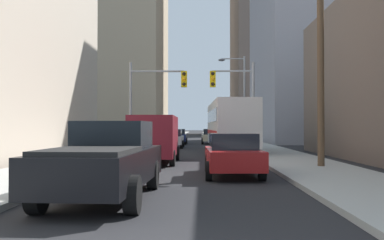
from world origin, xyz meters
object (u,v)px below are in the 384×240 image
sedan_silver (172,139)px  sedan_beige (211,136)px  pickup_truck_black (106,160)px  sedan_navy (177,136)px  traffic_signal_near_left (155,92)px  sedan_red (233,154)px  city_bus (230,124)px  traffic_signal_near_right (235,92)px  cargo_van_maroon (155,136)px

sedan_silver → sedan_beige: 8.73m
pickup_truck_black → sedan_navy: bearing=90.3°
traffic_signal_near_left → pickup_truck_black: bearing=-87.5°
sedan_red → city_bus: bearing=86.7°
sedan_beige → traffic_signal_near_right: (1.23, -15.31, 3.23)m
city_bus → cargo_van_maroon: bearing=-115.7°
cargo_van_maroon → sedan_navy: size_ratio=1.23×
pickup_truck_black → sedan_beige: 32.79m
traffic_signal_near_right → cargo_van_maroon: bearing=-121.4°
sedan_silver → traffic_signal_near_right: 9.21m
cargo_van_maroon → sedan_beige: (3.19, 22.54, -0.52)m
traffic_signal_near_right → sedan_navy: bearing=107.8°
sedan_beige → traffic_signal_near_right: size_ratio=0.71×
traffic_signal_near_left → sedan_red: bearing=-71.6°
traffic_signal_near_left → sedan_beige: bearing=75.4°
sedan_beige → sedan_navy: bearing=-165.7°
city_bus → sedan_silver: size_ratio=2.75×
cargo_van_maroon → traffic_signal_near_right: traffic_signal_near_right is taller
traffic_signal_near_right → city_bus: bearing=99.0°
sedan_beige → sedan_silver: bearing=-113.0°
cargo_van_maroon → sedan_red: 6.32m
pickup_truck_black → sedan_red: 5.87m
pickup_truck_black → sedan_navy: size_ratio=1.29×
sedan_silver → sedan_beige: bearing=67.0°
city_bus → sedan_red: 14.10m
sedan_silver → sedan_beige: same height
sedan_red → traffic_signal_near_left: traffic_signal_near_left is taller
sedan_beige → traffic_signal_near_right: traffic_signal_near_right is taller
sedan_navy → cargo_van_maroon: bearing=-89.4°
city_bus → pickup_truck_black: size_ratio=2.11×
cargo_van_maroon → city_bus: bearing=64.3°
sedan_silver → traffic_signal_near_left: bearing=-94.6°
sedan_silver → sedan_beige: size_ratio=0.99×
cargo_van_maroon → traffic_signal_near_right: bearing=58.6°
sedan_red → sedan_beige: same height
sedan_silver → traffic_signal_near_right: (4.64, -7.27, 3.23)m
sedan_silver → traffic_signal_near_left: (-0.59, -7.27, 3.27)m
sedan_navy → traffic_signal_near_right: 15.50m
sedan_navy → sedan_beige: same height
city_bus → sedan_silver: city_bus is taller
city_bus → sedan_navy: 13.75m
pickup_truck_black → cargo_van_maroon: 10.09m
sedan_red → traffic_signal_near_right: traffic_signal_near_right is taller
sedan_beige → traffic_signal_near_left: 16.16m
sedan_red → sedan_beige: bearing=90.4°
cargo_van_maroon → sedan_beige: 22.77m
pickup_truck_black → traffic_signal_near_left: traffic_signal_near_left is taller
cargo_van_maroon → sedan_silver: 14.51m
cargo_van_maroon → sedan_silver: cargo_van_maroon is taller
cargo_van_maroon → traffic_signal_near_right: (4.41, 7.24, 2.71)m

